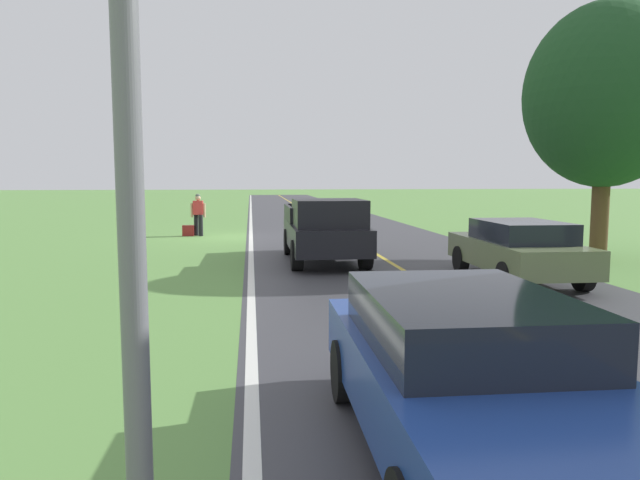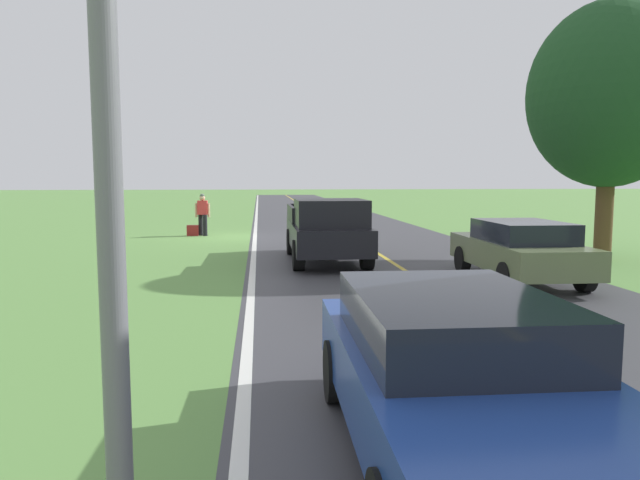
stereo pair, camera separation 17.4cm
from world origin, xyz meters
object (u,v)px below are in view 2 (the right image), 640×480
(hitchhiker_walking, at_px, (203,212))
(pickup_truck_passing, at_px, (327,228))
(sedan_ahead_same_lane, at_px, (455,372))
(tree_far_side_near, at_px, (610,95))
(sedan_mid_oncoming, at_px, (519,249))
(suitcase_carried, at_px, (193,230))

(hitchhiker_walking, bearing_deg, pickup_truck_passing, 117.24)
(pickup_truck_passing, distance_m, sedan_ahead_same_lane, 11.73)
(tree_far_side_near, bearing_deg, sedan_mid_oncoming, 37.92)
(hitchhiker_walking, relative_size, suitcase_carried, 3.80)
(suitcase_carried, distance_m, sedan_mid_oncoming, 14.65)
(hitchhiker_walking, bearing_deg, sedan_ahead_same_lane, 101.28)
(tree_far_side_near, height_order, sedan_mid_oncoming, tree_far_side_near)
(tree_far_side_near, height_order, sedan_ahead_same_lane, tree_far_side_near)
(pickup_truck_passing, bearing_deg, sedan_mid_oncoming, 139.07)
(sedan_ahead_same_lane, height_order, sedan_mid_oncoming, same)
(sedan_mid_oncoming, bearing_deg, hitchhiker_walking, -54.77)
(hitchhiker_walking, distance_m, sedan_mid_oncoming, 14.44)
(sedan_ahead_same_lane, relative_size, sedan_mid_oncoming, 1.00)
(suitcase_carried, relative_size, sedan_ahead_same_lane, 0.10)
(suitcase_carried, bearing_deg, sedan_mid_oncoming, 39.68)
(pickup_truck_passing, distance_m, sedan_mid_oncoming, 5.40)
(hitchhiker_walking, xyz_separation_m, suitcase_carried, (0.42, 0.06, -0.76))
(tree_far_side_near, bearing_deg, hitchhiker_walking, -35.35)
(hitchhiker_walking, relative_size, sedan_ahead_same_lane, 0.40)
(hitchhiker_walking, bearing_deg, tree_far_side_near, 144.65)
(tree_far_side_near, xyz_separation_m, sedan_mid_oncoming, (3.95, 3.08, -3.97))
(pickup_truck_passing, relative_size, tree_far_side_near, 0.73)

